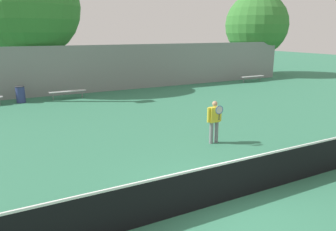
# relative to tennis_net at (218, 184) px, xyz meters

# --- Properties ---
(ground_plane) EXTENTS (100.00, 100.00, 0.00)m
(ground_plane) POSITION_rel_tennis_net_xyz_m (0.00, 0.00, -0.52)
(ground_plane) COLOR #337556
(tennis_net) EXTENTS (11.60, 0.09, 1.02)m
(tennis_net) POSITION_rel_tennis_net_xyz_m (0.00, 0.00, 0.00)
(tennis_net) COLOR #195128
(tennis_net) RESTS_ON ground_plane
(tennis_player) EXTENTS (0.61, 0.40, 1.57)m
(tennis_player) POSITION_rel_tennis_net_xyz_m (2.50, 3.64, 0.37)
(tennis_player) COLOR slate
(tennis_player) RESTS_ON ground_plane
(bench_courtside_far) EXTENTS (2.18, 0.40, 0.48)m
(bench_courtside_far) POSITION_rel_tennis_net_xyz_m (-0.50, 14.55, -0.08)
(bench_courtside_far) COLOR silver
(bench_courtside_far) RESTS_ON ground_plane
(bench_adjacent_court) EXTENTS (2.17, 0.40, 0.48)m
(bench_adjacent_court) POSITION_rel_tennis_net_xyz_m (14.16, 14.55, -0.08)
(bench_adjacent_court) COLOR silver
(bench_adjacent_court) RESTS_ON ground_plane
(trash_bin) EXTENTS (0.52, 0.52, 0.96)m
(trash_bin) POSITION_rel_tennis_net_xyz_m (-3.11, 14.66, -0.04)
(trash_bin) COLOR navy
(trash_bin) RESTS_ON ground_plane
(back_fence) EXTENTS (35.61, 0.06, 3.12)m
(back_fence) POSITION_rel_tennis_net_xyz_m (0.00, 15.92, 1.04)
(back_fence) COLOR gray
(back_fence) RESTS_ON ground_plane
(tree_green_tall) EXTENTS (6.62, 6.62, 8.87)m
(tree_green_tall) POSITION_rel_tennis_net_xyz_m (-1.81, 18.51, 5.04)
(tree_green_tall) COLOR brown
(tree_green_tall) RESTS_ON ground_plane
(tree_green_broad) EXTENTS (5.72, 5.72, 7.44)m
(tree_green_broad) POSITION_rel_tennis_net_xyz_m (17.52, 18.08, 4.06)
(tree_green_broad) COLOR brown
(tree_green_broad) RESTS_ON ground_plane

